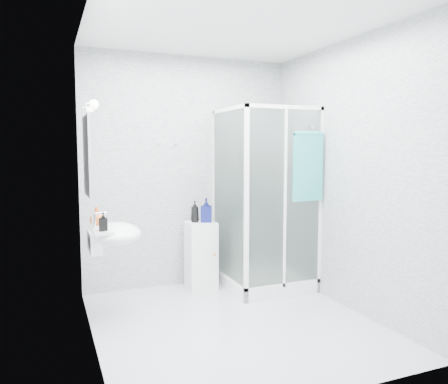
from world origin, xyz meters
name	(u,v)px	position (x,y,z in m)	size (l,w,h in m)	color
room	(234,179)	(0.00, 0.00, 1.30)	(2.40, 2.60, 2.60)	silver
shower_enclosure	(261,250)	(0.67, 0.77, 0.45)	(0.90, 0.95, 2.00)	white
wall_basin	(112,235)	(-0.99, 0.45, 0.80)	(0.46, 0.56, 0.35)	white
mirror	(86,156)	(-1.19, 0.45, 1.50)	(0.02, 0.60, 0.70)	white
vanity_lights	(91,106)	(-1.14, 0.45, 1.92)	(0.10, 0.40, 0.08)	silver
wall_hooks	(168,143)	(-0.25, 1.26, 1.62)	(0.23, 0.06, 0.03)	silver
storage_cabinet	(201,255)	(0.06, 1.06, 0.38)	(0.31, 0.34, 0.75)	white
hand_towel	(308,165)	(0.99, 0.37, 1.40)	(0.34, 0.05, 0.72)	teal
shampoo_bottle_a	(195,212)	(0.00, 1.07, 0.87)	(0.09, 0.09, 0.24)	black
shampoo_bottle_b	(206,210)	(0.12, 1.03, 0.88)	(0.12, 0.12, 0.27)	#0D1251
soap_dispenser_orange	(97,216)	(-1.10, 0.61, 0.95)	(0.13, 0.13, 0.17)	#D05618
soap_dispenser_black	(103,222)	(-1.08, 0.31, 0.94)	(0.07, 0.07, 0.16)	black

